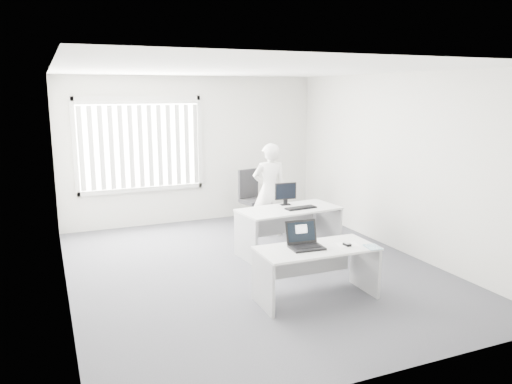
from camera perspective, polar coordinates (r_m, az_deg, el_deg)
name	(u,v)px	position (r m, az deg, el deg)	size (l,w,h in m)	color
ground	(252,269)	(7.28, -0.41, -8.76)	(6.00, 6.00, 0.00)	#57575F
wall_back	(192,150)	(9.74, -7.29, 4.78)	(5.00, 0.02, 2.80)	silver
wall_front	(389,226)	(4.38, 14.98, -3.77)	(5.00, 0.02, 2.80)	silver
wall_left	(60,186)	(6.40, -21.53, 0.59)	(0.02, 6.00, 2.80)	silver
wall_right	(398,163)	(8.21, 15.91, 3.20)	(0.02, 6.00, 2.80)	silver
ceiling	(252,70)	(6.84, -0.44, 13.82)	(5.00, 6.00, 0.02)	white
window	(140,145)	(9.46, -13.10, 5.30)	(2.32, 0.06, 1.76)	silver
blinds	(141,147)	(9.40, -13.03, 5.08)	(2.20, 0.10, 1.50)	silver
desk_near	(316,262)	(6.18, 6.92, -7.93)	(1.46, 0.71, 0.66)	silver
desk_far	(289,221)	(7.86, 3.77, -3.30)	(1.65, 0.90, 0.72)	silver
office_chair	(253,207)	(9.57, -0.33, -1.78)	(0.72, 0.72, 1.05)	black
person	(270,190)	(8.72, 1.57, 0.24)	(0.60, 0.39, 1.64)	silver
laptop	(307,236)	(6.01, 5.85, -5.04)	(0.40, 0.35, 0.31)	black
paper_sheet	(347,244)	(6.28, 10.40, -5.91)	(0.27, 0.19, 0.00)	white
mouse	(347,244)	(6.23, 10.37, -5.85)	(0.06, 0.11, 0.04)	silver
booklet	(373,247)	(6.23, 13.21, -6.14)	(0.16, 0.23, 0.01)	white
keyboard	(301,208)	(7.80, 5.15, -1.82)	(0.50, 0.17, 0.02)	black
monitor	(286,194)	(8.00, 3.40, -0.22)	(0.36, 0.11, 0.36)	black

